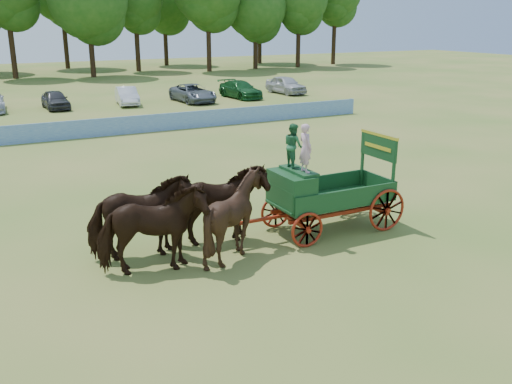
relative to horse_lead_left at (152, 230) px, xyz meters
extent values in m
plane|color=olive|center=(9.02, 1.28, -1.22)|extent=(160.00, 160.00, 0.00)
imported|color=black|center=(0.00, 0.00, 0.00)|extent=(3.08, 1.82, 2.44)
imported|color=black|center=(0.00, 1.10, 0.00)|extent=(3.05, 1.70, 2.44)
imported|color=black|center=(2.40, 0.00, 0.00)|extent=(2.54, 2.35, 2.45)
imported|color=black|center=(2.40, 1.10, 0.00)|extent=(3.05, 1.70, 2.44)
cube|color=#9A240F|center=(4.60, 0.55, -0.62)|extent=(0.12, 2.00, 0.12)
cube|color=#9A240F|center=(7.60, 0.55, -0.62)|extent=(0.12, 2.00, 0.12)
cube|color=#9A240F|center=(6.10, 0.00, -0.50)|extent=(3.80, 0.10, 0.12)
cube|color=#9A240F|center=(6.10, 1.10, -0.50)|extent=(3.80, 0.10, 0.12)
cube|color=#9A240F|center=(3.70, 0.55, -0.47)|extent=(2.80, 0.09, 0.09)
cube|color=#17461D|center=(6.10, 0.55, -0.22)|extent=(3.80, 1.80, 0.10)
cube|color=#17461D|center=(6.10, -0.33, 0.08)|extent=(3.80, 0.06, 0.55)
cube|color=#17461D|center=(6.10, 1.43, 0.08)|extent=(3.80, 0.06, 0.55)
cube|color=#17461D|center=(7.98, 0.55, 0.08)|extent=(0.06, 1.80, 0.55)
cube|color=#17461D|center=(4.60, 0.55, 0.33)|extent=(0.85, 1.70, 1.05)
cube|color=#17461D|center=(4.85, 0.55, 0.90)|extent=(0.55, 1.50, 0.08)
cube|color=#17461D|center=(4.22, 0.55, 0.13)|extent=(0.10, 1.60, 0.65)
cube|color=#17461D|center=(4.40, 0.55, -0.17)|extent=(0.55, 1.60, 0.06)
cube|color=#17461D|center=(7.90, -0.25, 0.73)|extent=(0.08, 0.08, 1.80)
cube|color=#17461D|center=(7.90, 1.35, 0.73)|extent=(0.08, 0.08, 1.80)
cube|color=#17461D|center=(7.90, 0.55, 1.33)|extent=(0.07, 1.75, 0.75)
cube|color=gold|center=(7.90, 0.55, 1.73)|extent=(0.08, 1.80, 0.09)
cube|color=gold|center=(7.86, 0.55, 1.33)|extent=(0.02, 1.30, 0.12)
torus|color=#9A240F|center=(4.60, -0.40, -0.67)|extent=(1.09, 0.09, 1.09)
torus|color=#9A240F|center=(4.60, 1.50, -0.67)|extent=(1.09, 0.09, 1.09)
torus|color=#9A240F|center=(7.60, -0.40, -0.52)|extent=(1.39, 0.09, 1.39)
torus|color=#9A240F|center=(7.60, 1.50, -0.52)|extent=(1.39, 0.09, 1.39)
imported|color=#D6A4BA|center=(4.85, 0.20, 1.67)|extent=(0.35, 0.53, 1.46)
imported|color=#286C3E|center=(4.85, 0.90, 1.62)|extent=(0.51, 0.66, 1.36)
cube|color=#1F53AA|center=(8.02, 19.28, -0.70)|extent=(26.00, 0.08, 1.05)
imported|color=#333338|center=(2.42, 31.39, -0.53)|extent=(1.77, 4.12, 1.38)
imported|color=silver|center=(7.78, 30.98, -0.53)|extent=(2.03, 4.37, 1.39)
imported|color=slate|center=(12.98, 30.09, -0.50)|extent=(2.67, 5.30, 1.44)
imported|color=#144C1E|center=(17.49, 30.49, -0.50)|extent=(2.49, 5.14, 1.44)
imported|color=#B2B2B7|center=(22.44, 31.23, -0.43)|extent=(2.19, 4.77, 1.59)
cylinder|color=#382314|center=(2.10, 57.16, 1.48)|extent=(0.60, 0.60, 5.40)
cylinder|color=#382314|center=(10.30, 54.64, 1.12)|extent=(0.60, 0.60, 4.68)
cylinder|color=#382314|center=(17.11, 59.55, 1.23)|extent=(0.60, 0.60, 4.91)
cylinder|color=#382314|center=(25.22, 55.40, 1.54)|extent=(0.60, 0.60, 5.52)
cylinder|color=#382314|center=(32.22, 55.99, 0.94)|extent=(0.60, 0.60, 4.33)
sphere|color=#1B4D14|center=(32.22, 55.99, 6.76)|extent=(8.09, 8.09, 8.09)
cylinder|color=#382314|center=(38.79, 55.76, 1.25)|extent=(0.60, 0.60, 4.95)
cylinder|color=#382314|center=(46.21, 57.83, 1.55)|extent=(0.60, 0.60, 5.55)
cylinder|color=#382314|center=(9.81, 68.31, 1.68)|extent=(0.60, 0.60, 5.81)
cylinder|color=#382314|center=(23.53, 67.25, 1.25)|extent=(0.60, 0.60, 4.94)
cylinder|color=#382314|center=(37.30, 64.35, 1.47)|extent=(0.60, 0.60, 5.39)
camera|label=1|loc=(-4.08, -13.74, 5.35)|focal=40.00mm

